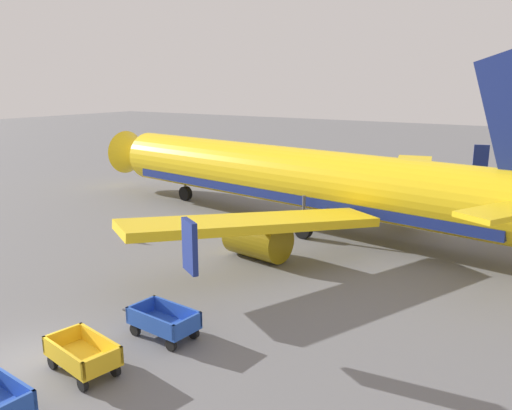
{
  "coord_description": "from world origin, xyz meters",
  "views": [
    {
      "loc": [
        15.05,
        -9.08,
        9.07
      ],
      "look_at": [
        0.49,
        13.24,
        2.8
      ],
      "focal_mm": 36.84,
      "sensor_mm": 36.0,
      "label": 1
    }
  ],
  "objects": [
    {
      "name": "airplane",
      "position": [
        -0.1,
        19.9,
        3.05
      ],
      "size": [
        37.63,
        30.32,
        11.34
      ],
      "color": "yellow",
      "rests_on": "ground"
    },
    {
      "name": "baggage_cart_third_in_row",
      "position": [
        2.65,
        3.78,
        0.6
      ],
      "size": [
        3.59,
        1.58,
        1.07
      ],
      "color": "#234CB2",
      "rests_on": "ground"
    },
    {
      "name": "ground_plane",
      "position": [
        0.0,
        0.0,
        0.0
      ],
      "size": [
        220.0,
        220.0,
        0.0
      ],
      "primitive_type": "plane",
      "color": "slate"
    },
    {
      "name": "traffic_cone_near_plane",
      "position": [
        -7.04,
        11.4,
        0.35
      ],
      "size": [
        0.53,
        0.53,
        0.69
      ],
      "primitive_type": "cone",
      "color": "orange",
      "rests_on": "ground"
    },
    {
      "name": "baggage_cart_second_in_row",
      "position": [
        2.14,
        0.59,
        0.6
      ],
      "size": [
        3.62,
        1.79,
        1.07
      ],
      "color": "gold",
      "rests_on": "ground"
    }
  ]
}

